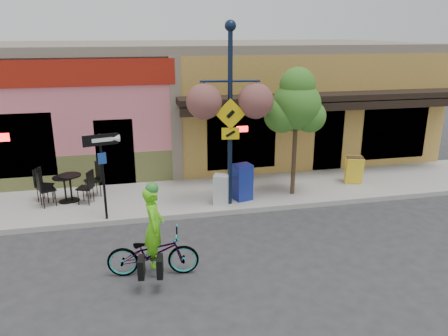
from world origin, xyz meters
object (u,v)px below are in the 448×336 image
Objects in this scene: bicycle at (153,253)px; lamp_post at (230,117)px; street_tree at (295,132)px; building at (189,99)px; newspaper_box_blue at (243,182)px; one_way_sign at (103,178)px; newspaper_box_grey at (221,190)px; cyclist_rider at (155,238)px.

bicycle is 4.55m from lamp_post.
bicycle is 5.93m from street_tree.
newspaper_box_blue is at bearing -83.98° from building.
one_way_sign is 3.31m from newspaper_box_grey.
cyclist_rider is at bearing -82.22° from one_way_sign.
newspaper_box_grey is (-0.25, -0.01, -2.10)m from lamp_post.
lamp_post is at bearing -7.91° from one_way_sign.
one_way_sign is 0.60× the size of street_tree.
street_tree is at bearing -69.59° from building.
one_way_sign is at bearing 27.85° from bicycle.
newspaper_box_blue is 2.15m from street_tree.
street_tree is (1.63, 0.13, 1.40)m from newspaper_box_blue.
bicycle is 3.84m from newspaper_box_grey.
street_tree is at bearing -6.29° from one_way_sign.
street_tree is (2.07, 0.36, -0.61)m from lamp_post.
lamp_post is 5.73× the size of newspaper_box_grey.
bicycle is 4.46m from newspaper_box_blue.
newspaper_box_grey is at bearing -90.35° from building.
bicycle is 0.83× the size of one_way_sign.
building is 6.72m from newspaper_box_grey.
newspaper_box_blue is at bearing 40.98° from newspaper_box_grey.
bicycle is at bearing -102.76° from building.
lamp_post reaches higher than cyclist_rider.
building is 16.78× the size of newspaper_box_blue.
building reaches higher than newspaper_box_grey.
street_tree is (4.48, 3.54, 1.59)m from bicycle.
newspaper_box_blue is at bearing -5.17° from one_way_sign.
cyclist_rider is 0.34× the size of lamp_post.
building is at bearing -5.32° from bicycle.
bicycle is at bearing -141.68° from street_tree.
building is 10.62× the size of cyclist_rider.
one_way_sign reaches higher than newspaper_box_grey.
building reaches higher than street_tree.
street_tree is at bearing -43.93° from cyclist_rider.
cyclist_rider reaches higher than newspaper_box_grey.
lamp_post is 2.19m from street_tree.
cyclist_rider is at bearing -102.48° from building.
lamp_post is at bearing -29.70° from bicycle.
street_tree is (5.54, 0.70, 0.78)m from one_way_sign.
lamp_post is at bearing -29.12° from cyclist_rider.
one_way_sign is at bearing 172.89° from newspaper_box_blue.
bicycle is 0.49× the size of street_tree.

